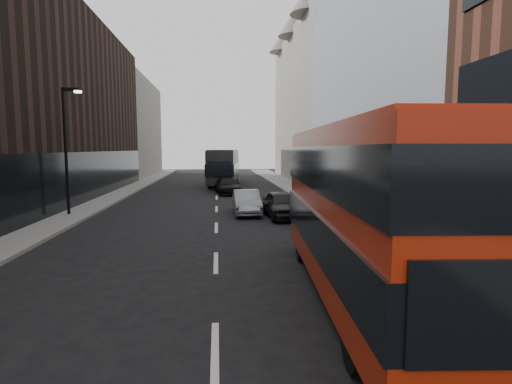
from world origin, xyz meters
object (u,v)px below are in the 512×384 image
object	(u,v)px
car_a	(282,204)
red_bus	(363,205)
street_lamp	(67,142)
car_b	(246,202)
car_c	(228,186)
grey_bus	(224,166)

from	to	relation	value
car_a	red_bus	bearing A→B (deg)	-93.02
street_lamp	car_a	bearing A→B (deg)	-7.06
street_lamp	car_b	bearing A→B (deg)	0.00
red_bus	car_a	bearing A→B (deg)	94.74
car_c	red_bus	bearing A→B (deg)	-90.64
street_lamp	car_c	bearing A→B (deg)	49.15
grey_bus	car_c	size ratio (longest dim) A/B	2.47
red_bus	street_lamp	bearing A→B (deg)	135.74
street_lamp	red_bus	xyz separation A→B (m)	(11.95, -13.54, -1.76)
car_a	car_c	bearing A→B (deg)	99.02
grey_bus	car_b	world-z (taller)	grey_bus
red_bus	grey_bus	world-z (taller)	red_bus
red_bus	car_c	xyz separation A→B (m)	(-2.76, 24.16, -1.73)
car_b	street_lamp	bearing A→B (deg)	179.19
street_lamp	car_c	xyz separation A→B (m)	(9.19, 10.62, -3.49)
car_a	street_lamp	bearing A→B (deg)	169.50
street_lamp	red_bus	bearing A→B (deg)	-48.58
car_a	car_b	world-z (taller)	car_a
street_lamp	car_b	world-z (taller)	street_lamp
car_a	car_b	distance (m)	2.38
grey_bus	car_a	bearing A→B (deg)	-76.68
red_bus	grey_bus	xyz separation A→B (m)	(-2.93, 32.68, -0.43)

